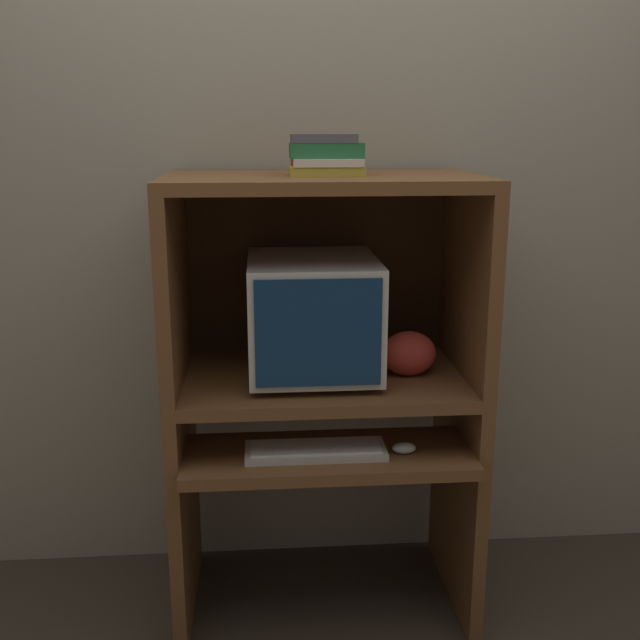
% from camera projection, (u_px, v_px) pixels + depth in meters
% --- Properties ---
extents(wall_back, '(6.00, 0.06, 2.60)m').
position_uv_depth(wall_back, '(315.00, 197.00, 2.51)').
color(wall_back, gray).
rests_on(wall_back, ground_plane).
extents(desk_base, '(0.92, 0.61, 0.61)m').
position_uv_depth(desk_base, '(324.00, 501.00, 2.37)').
color(desk_base, brown).
rests_on(desk_base, ground_plane).
extents(desk_monitor_shelf, '(0.92, 0.56, 0.18)m').
position_uv_depth(desk_monitor_shelf, '(323.00, 386.00, 2.32)').
color(desk_monitor_shelf, brown).
rests_on(desk_monitor_shelf, desk_base).
extents(hutch_upper, '(0.92, 0.56, 0.60)m').
position_uv_depth(hutch_upper, '(322.00, 244.00, 2.24)').
color(hutch_upper, brown).
rests_on(hutch_upper, desk_monitor_shelf).
extents(crt_monitor, '(0.39, 0.45, 0.36)m').
position_uv_depth(crt_monitor, '(313.00, 315.00, 2.26)').
color(crt_monitor, beige).
rests_on(crt_monitor, desk_monitor_shelf).
extents(keyboard, '(0.41, 0.14, 0.03)m').
position_uv_depth(keyboard, '(316.00, 450.00, 2.16)').
color(keyboard, beige).
rests_on(keyboard, desk_base).
extents(mouse, '(0.07, 0.05, 0.03)m').
position_uv_depth(mouse, '(404.00, 448.00, 2.17)').
color(mouse, '#B7B7B7').
rests_on(mouse, desk_base).
extents(snack_bag, '(0.17, 0.13, 0.14)m').
position_uv_depth(snack_bag, '(409.00, 353.00, 2.28)').
color(snack_bag, '#BC382D').
rests_on(snack_bag, desk_monitor_shelf).
extents(book_stack, '(0.21, 0.15, 0.12)m').
position_uv_depth(book_stack, '(326.00, 156.00, 2.13)').
color(book_stack, gold).
rests_on(book_stack, hutch_upper).
extents(storage_box, '(0.15, 0.12, 0.10)m').
position_uv_depth(storage_box, '(317.00, 157.00, 2.14)').
color(storage_box, maroon).
rests_on(storage_box, hutch_upper).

